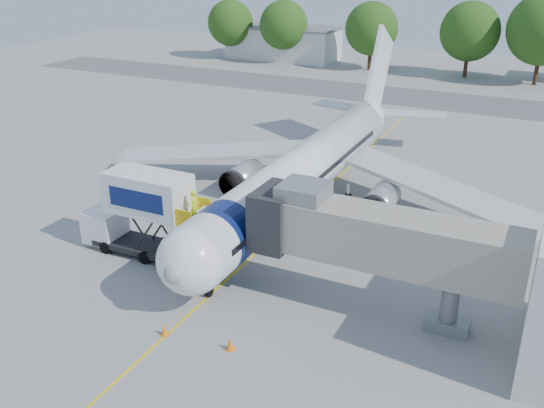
% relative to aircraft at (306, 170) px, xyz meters
% --- Properties ---
extents(ground, '(160.00, 160.00, 0.00)m').
position_rel_aircraft_xyz_m(ground, '(0.00, -4.12, -2.95)').
color(ground, gray).
rests_on(ground, ground).
extents(guidance_line, '(0.15, 70.00, 0.01)m').
position_rel_aircraft_xyz_m(guidance_line, '(0.00, -4.12, -2.94)').
color(guidance_line, yellow).
rests_on(guidance_line, ground).
extents(taxiway_strip, '(120.00, 10.00, 0.01)m').
position_rel_aircraft_xyz_m(taxiway_strip, '(0.00, 37.88, -2.94)').
color(taxiway_strip, '#59595B').
rests_on(taxiway_strip, ground).
extents(aircraft, '(34.17, 37.73, 11.35)m').
position_rel_aircraft_xyz_m(aircraft, '(0.00, 0.00, 0.00)').
color(aircraft, white).
rests_on(aircraft, ground).
extents(jet_bridge, '(13.90, 3.20, 6.60)m').
position_rel_aircraft_xyz_m(jet_bridge, '(7.99, -11.12, 1.39)').
color(jet_bridge, gray).
rests_on(jet_bridge, ground).
extents(catering_hiloader, '(8.50, 2.44, 5.50)m').
position_rel_aircraft_xyz_m(catering_hiloader, '(-6.26, -11.12, -0.19)').
color(catering_hiloader, black).
rests_on(catering_hiloader, ground).
extents(safety_cone_a, '(0.42, 0.42, 0.67)m').
position_rel_aircraft_xyz_m(safety_cone_a, '(3.46, -17.31, -2.62)').
color(safety_cone_a, orange).
rests_on(safety_cone_a, ground).
extents(safety_cone_b, '(0.39, 0.39, 0.62)m').
position_rel_aircraft_xyz_m(safety_cone_b, '(-0.08, -17.73, -2.65)').
color(safety_cone_b, orange).
rests_on(safety_cone_b, ground).
extents(outbuilding_left, '(18.40, 8.40, 5.30)m').
position_rel_aircraft_xyz_m(outbuilding_left, '(-28.00, 55.88, -0.29)').
color(outbuilding_left, silver).
rests_on(outbuilding_left, ground).
extents(tree_a, '(7.50, 7.50, 9.57)m').
position_rel_aircraft_xyz_m(tree_a, '(-36.01, 52.25, 2.86)').
color(tree_a, '#382314').
rests_on(tree_a, ground).
extents(tree_b, '(7.71, 7.71, 9.83)m').
position_rel_aircraft_xyz_m(tree_b, '(-26.36, 52.44, 3.02)').
color(tree_b, '#382314').
rests_on(tree_b, ground).
extents(tree_c, '(7.94, 7.94, 10.12)m').
position_rel_aircraft_xyz_m(tree_c, '(-12.04, 53.03, 3.19)').
color(tree_c, '#382314').
rests_on(tree_c, ground).
extents(tree_d, '(8.38, 8.38, 10.69)m').
position_rel_aircraft_xyz_m(tree_d, '(2.22, 53.62, 3.54)').
color(tree_d, '#382314').
rests_on(tree_d, ground).
extents(tree_e, '(9.59, 9.59, 12.23)m').
position_rel_aircraft_xyz_m(tree_e, '(11.78, 52.62, 4.48)').
color(tree_e, '#382314').
rests_on(tree_e, ground).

